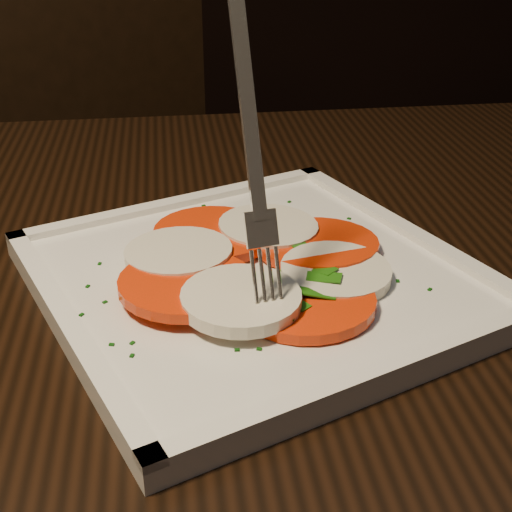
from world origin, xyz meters
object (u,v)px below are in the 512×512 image
Objects in this scene: table at (187,342)px; fork at (248,148)px; chair at (127,172)px; plate at (256,281)px.

fork is (0.05, -0.10, 0.23)m from table.
table is 6.29× the size of fork.
table is at bearing 102.40° from fork.
table is 0.77m from chair.
chair is at bearing 100.54° from plate.
fork is at bearing -64.97° from table.
fork is (0.15, -0.86, 0.35)m from chair.
fork is (-0.01, -0.03, 0.12)m from plate.
chair is at bearing 86.99° from fork.
chair is at bearing 97.30° from table.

